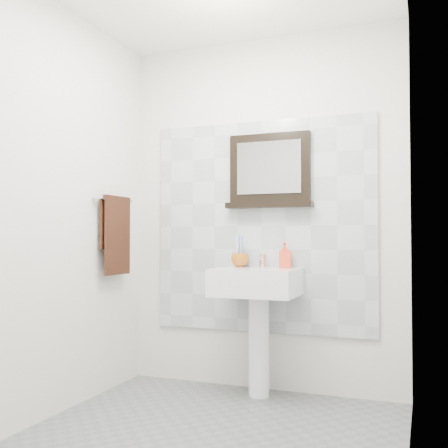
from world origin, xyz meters
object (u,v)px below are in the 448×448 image
at_px(framed_mirror, 270,173).
at_px(hand_towel, 116,229).
at_px(soap_dispenser, 285,255).
at_px(pedestal_sink, 257,296).
at_px(toothbrush_cup, 240,260).

xyz_separation_m(framed_mirror, hand_towel, (-1.01, -0.39, -0.40)).
bearing_deg(soap_dispenser, pedestal_sink, -155.17).
xyz_separation_m(pedestal_sink, framed_mirror, (0.04, 0.19, 0.85)).
relative_size(pedestal_sink, soap_dispenser, 5.51).
bearing_deg(soap_dispenser, hand_towel, 179.37).
bearing_deg(hand_towel, pedestal_sink, 11.58).
bearing_deg(pedestal_sink, framed_mirror, 78.59).
height_order(toothbrush_cup, hand_towel, hand_towel).
distance_m(pedestal_sink, toothbrush_cup, 0.32).
height_order(toothbrush_cup, soap_dispenser, soap_dispenser).
relative_size(pedestal_sink, hand_towel, 1.75).
height_order(pedestal_sink, hand_towel, hand_towel).
xyz_separation_m(pedestal_sink, toothbrush_cup, (-0.17, 0.14, 0.23)).
bearing_deg(soap_dispenser, framed_mirror, 141.91).
bearing_deg(framed_mirror, soap_dispenser, -20.64).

